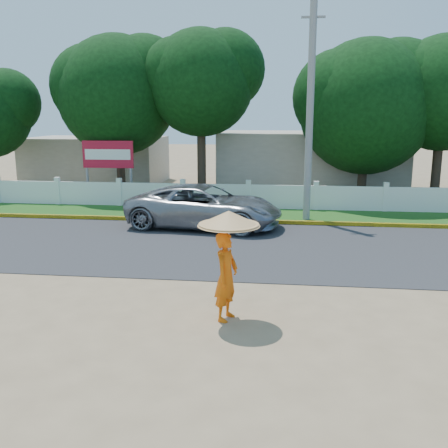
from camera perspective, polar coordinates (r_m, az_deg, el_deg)
name	(u,v)px	position (r m, az deg, el deg)	size (l,w,h in m)	color
ground	(214,296)	(11.86, -1.16, -8.23)	(120.00, 120.00, 0.00)	#9E8460
road	(233,246)	(16.11, 1.06, -2.58)	(60.00, 7.00, 0.02)	#38383A
grass_verge	(246,215)	(21.21, 2.50, 1.08)	(60.00, 3.50, 0.03)	#2D601E
curb	(242,221)	(19.53, 2.12, 0.29)	(40.00, 0.18, 0.16)	yellow
fence	(248,197)	(22.53, 2.79, 3.13)	(40.00, 0.10, 1.10)	silver
building_near	(309,161)	(29.14, 9.73, 7.16)	(10.00, 6.00, 3.20)	#B7AD99
building_far	(97,160)	(32.26, -14.29, 7.10)	(8.00, 5.00, 2.80)	#B7AD99
utility_pole	(310,112)	(20.03, 9.80, 12.48)	(0.28, 0.28, 8.52)	gray
vehicle	(204,206)	(18.73, -2.25, 2.02)	(2.67, 5.79, 1.61)	gray
monk_with_parasol	(227,250)	(10.11, 0.39, -2.94)	(1.27, 1.27, 2.30)	#E15C0B
billboard	(108,158)	(24.84, -13.11, 7.39)	(2.50, 0.13, 2.95)	gray
tree_row	(360,96)	(25.62, 15.25, 13.98)	(38.59, 7.67, 9.12)	#473828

